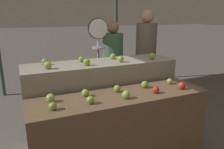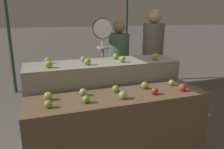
{
  "view_description": "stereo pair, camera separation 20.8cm",
  "coord_description": "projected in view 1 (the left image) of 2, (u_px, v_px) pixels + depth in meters",
  "views": [
    {
      "loc": [
        -0.97,
        -1.98,
        1.69
      ],
      "look_at": [
        0.02,
        0.3,
        1.0
      ],
      "focal_mm": 35.0,
      "sensor_mm": 36.0,
      "label": 1
    },
    {
      "loc": [
        -0.78,
        -2.05,
        1.69
      ],
      "look_at": [
        0.02,
        0.3,
        1.0
      ],
      "focal_mm": 35.0,
      "sensor_mm": 36.0,
      "label": 2
    }
  ],
  "objects": [
    {
      "name": "apple_front_0",
      "position": [
        53.0,
        106.0,
        1.97
      ],
      "size": [
        0.08,
        0.08,
        0.08
      ],
      "primitive_type": "sphere",
      "color": "#7AA338",
      "rests_on": "display_counter_front"
    },
    {
      "name": "apple_back_5",
      "position": [
        81.0,
        59.0,
        2.81
      ],
      "size": [
        0.07,
        0.07,
        0.07
      ],
      "primitive_type": "sphere",
      "color": "#7AA338",
      "rests_on": "display_counter_back"
    },
    {
      "name": "apple_back_3",
      "position": [
        152.0,
        56.0,
        2.97
      ],
      "size": [
        0.09,
        0.09,
        0.09
      ],
      "primitive_type": "sphere",
      "color": "#84AD3D",
      "rests_on": "display_counter_back"
    },
    {
      "name": "person_customer_left",
      "position": [
        146.0,
        53.0,
        3.88
      ],
      "size": [
        0.47,
        0.47,
        1.78
      ],
      "rotation": [
        0.0,
        0.0,
        2.78
      ],
      "color": "#2D2D38",
      "rests_on": "ground_plane"
    },
    {
      "name": "apple_front_2",
      "position": [
        126.0,
        95.0,
        2.24
      ],
      "size": [
        0.09,
        0.09,
        0.09
      ],
      "primitive_type": "sphere",
      "color": "#8EB247",
      "rests_on": "display_counter_front"
    },
    {
      "name": "apple_front_1",
      "position": [
        90.0,
        100.0,
        2.1
      ],
      "size": [
        0.08,
        0.08,
        0.08
      ],
      "primitive_type": "sphere",
      "color": "#7AA338",
      "rests_on": "display_counter_front"
    },
    {
      "name": "apple_back_4",
      "position": [
        45.0,
        62.0,
        2.64
      ],
      "size": [
        0.08,
        0.08,
        0.08
      ],
      "primitive_type": "sphere",
      "color": "#7AA338",
      "rests_on": "display_counter_back"
    },
    {
      "name": "apple_front_4",
      "position": [
        182.0,
        86.0,
        2.52
      ],
      "size": [
        0.08,
        0.08,
        0.08
      ],
      "primitive_type": "sphere",
      "color": "red",
      "rests_on": "display_counter_front"
    },
    {
      "name": "apple_front_6",
      "position": [
        85.0,
        93.0,
        2.29
      ],
      "size": [
        0.08,
        0.08,
        0.08
      ],
      "primitive_type": "sphere",
      "color": "#8EB247",
      "rests_on": "display_counter_front"
    },
    {
      "name": "produce_scale",
      "position": [
        98.0,
        47.0,
        3.31
      ],
      "size": [
        0.31,
        0.2,
        1.64
      ],
      "color": "#99999E",
      "rests_on": "ground_plane"
    },
    {
      "name": "apple_front_3",
      "position": [
        156.0,
        90.0,
        2.39
      ],
      "size": [
        0.08,
        0.08,
        0.08
      ],
      "primitive_type": "sphere",
      "color": "#B72D23",
      "rests_on": "display_counter_front"
    },
    {
      "name": "apple_back_6",
      "position": [
        113.0,
        56.0,
        2.98
      ],
      "size": [
        0.08,
        0.08,
        0.08
      ],
      "primitive_type": "sphere",
      "color": "#7AA338",
      "rests_on": "display_counter_back"
    },
    {
      "name": "apple_front_8",
      "position": [
        145.0,
        84.0,
        2.56
      ],
      "size": [
        0.08,
        0.08,
        0.08
      ],
      "primitive_type": "sphere",
      "color": "#7AA338",
      "rests_on": "display_counter_front"
    },
    {
      "name": "display_counter_front",
      "position": [
        121.0,
        130.0,
        2.46
      ],
      "size": [
        1.96,
        0.55,
        0.85
      ],
      "primitive_type": "cube",
      "color": "brown",
      "rests_on": "ground_plane"
    },
    {
      "name": "apple_front_7",
      "position": [
        117.0,
        89.0,
        2.43
      ],
      "size": [
        0.08,
        0.08,
        0.08
      ],
      "primitive_type": "sphere",
      "color": "#7AA338",
      "rests_on": "display_counter_front"
    },
    {
      "name": "apple_front_9",
      "position": [
        170.0,
        81.0,
        2.71
      ],
      "size": [
        0.07,
        0.07,
        0.07
      ],
      "primitive_type": "sphere",
      "color": "#8EB247",
      "rests_on": "display_counter_front"
    },
    {
      "name": "apple_front_5",
      "position": [
        50.0,
        98.0,
        2.15
      ],
      "size": [
        0.09,
        0.09,
        0.09
      ],
      "primitive_type": "sphere",
      "color": "#8EB247",
      "rests_on": "display_counter_front"
    },
    {
      "name": "person_vendor_at_scale",
      "position": [
        113.0,
        60.0,
        3.82
      ],
      "size": [
        0.46,
        0.46,
        1.59
      ],
      "rotation": [
        0.0,
        0.0,
        3.55
      ],
      "color": "#2D2D38",
      "rests_on": "ground_plane"
    },
    {
      "name": "apple_back_1",
      "position": [
        87.0,
        62.0,
        2.61
      ],
      "size": [
        0.08,
        0.08,
        0.08
      ],
      "primitive_type": "sphere",
      "color": "#7AA338",
      "rests_on": "display_counter_back"
    },
    {
      "name": "apple_back_2",
      "position": [
        121.0,
        59.0,
        2.79
      ],
      "size": [
        0.08,
        0.08,
        0.08
      ],
      "primitive_type": "sphere",
      "color": "#84AD3D",
      "rests_on": "display_counter_back"
    },
    {
      "name": "apple_back_0",
      "position": [
        48.0,
        65.0,
        2.44
      ],
      "size": [
        0.09,
        0.09,
        0.09
      ],
      "primitive_type": "sphere",
      "color": "#84AD3D",
      "rests_on": "display_counter_back"
    },
    {
      "name": "display_counter_back",
      "position": [
        102.0,
        102.0,
        2.96
      ],
      "size": [
        1.96,
        0.55,
        1.09
      ],
      "primitive_type": "cube",
      "color": "gray",
      "rests_on": "ground_plane"
    }
  ]
}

